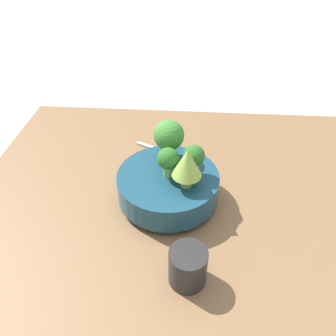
% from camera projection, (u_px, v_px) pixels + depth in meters
% --- Properties ---
extents(ground_plane, '(6.00, 6.00, 0.00)m').
position_uv_depth(ground_plane, '(178.00, 221.00, 0.77)').
color(ground_plane, '#ADA89E').
extents(table, '(0.99, 0.89, 0.05)m').
position_uv_depth(table, '(178.00, 214.00, 0.76)').
color(table, brown).
rests_on(table, ground_plane).
extents(bowl, '(0.23, 0.23, 0.07)m').
position_uv_depth(bowl, '(168.00, 186.00, 0.74)').
color(bowl, navy).
rests_on(bowl, table).
extents(broccoli_floret_front, '(0.07, 0.07, 0.10)m').
position_uv_depth(broccoli_floret_front, '(169.00, 137.00, 0.73)').
color(broccoli_floret_front, '#609347').
rests_on(broccoli_floret_front, bowl).
extents(romanesco_piece_far, '(0.06, 0.06, 0.09)m').
position_uv_depth(romanesco_piece_far, '(187.00, 164.00, 0.66)').
color(romanesco_piece_far, '#609347').
rests_on(romanesco_piece_far, bowl).
extents(broccoli_floret_center, '(0.05, 0.05, 0.07)m').
position_uv_depth(broccoli_floret_center, '(168.00, 160.00, 0.69)').
color(broccoli_floret_center, '#7AB256').
rests_on(broccoli_floret_center, bowl).
extents(broccoli_floret_left, '(0.05, 0.05, 0.07)m').
position_uv_depth(broccoli_floret_left, '(194.00, 158.00, 0.69)').
color(broccoli_floret_left, '#6BA34C').
rests_on(broccoli_floret_left, bowl).
extents(cup, '(0.07, 0.07, 0.08)m').
position_uv_depth(cup, '(188.00, 267.00, 0.58)').
color(cup, black).
rests_on(cup, table).
extents(fork, '(0.15, 0.08, 0.01)m').
position_uv_depth(fork, '(163.00, 151.00, 0.91)').
color(fork, '#B2B2B7').
rests_on(fork, table).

